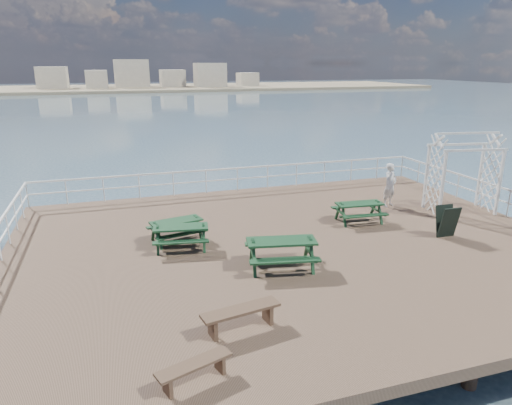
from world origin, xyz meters
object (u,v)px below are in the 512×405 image
(picnic_table_c, at_px, (359,208))
(trellis_arbor, at_px, (463,177))
(picnic_table_b, at_px, (181,232))
(flat_bench_far, at_px, (194,368))
(picnic_table_a, at_px, (176,226))
(flat_bench_near, at_px, (241,314))
(person, at_px, (390,185))
(picnic_table_d, at_px, (281,248))

(picnic_table_c, relative_size, trellis_arbor, 0.58)
(picnic_table_b, xyz_separation_m, flat_bench_far, (-0.76, -6.51, -0.22))
(flat_bench_far, distance_m, trellis_arbor, 13.84)
(picnic_table_a, distance_m, flat_bench_far, 7.21)
(picnic_table_a, bearing_deg, flat_bench_near, -96.65)
(flat_bench_far, bearing_deg, picnic_table_b, 64.72)
(picnic_table_b, height_order, flat_bench_far, picnic_table_b)
(flat_bench_near, bearing_deg, person, 29.89)
(picnic_table_d, bearing_deg, picnic_table_b, 148.48)
(picnic_table_c, relative_size, picnic_table_d, 0.81)
(picnic_table_c, bearing_deg, trellis_arbor, 4.30)
(picnic_table_b, xyz_separation_m, trellis_arbor, (11.15, 0.48, 0.87))
(picnic_table_a, height_order, picnic_table_b, picnic_table_b)
(picnic_table_b, relative_size, flat_bench_far, 1.28)
(picnic_table_d, relative_size, person, 1.25)
(trellis_arbor, relative_size, person, 1.75)
(flat_bench_near, bearing_deg, picnic_table_b, 86.02)
(flat_bench_near, distance_m, person, 10.86)
(picnic_table_b, bearing_deg, picnic_table_d, -33.15)
(picnic_table_a, relative_size, flat_bench_far, 1.29)
(picnic_table_a, bearing_deg, picnic_table_c, -13.64)
(person, bearing_deg, flat_bench_near, -160.73)
(picnic_table_a, xyz_separation_m, picnic_table_b, (0.05, -0.66, 0.01))
(trellis_arbor, bearing_deg, picnic_table_c, -170.38)
(picnic_table_c, relative_size, flat_bench_near, 0.99)
(picnic_table_d, relative_size, flat_bench_near, 1.22)
(flat_bench_near, height_order, flat_bench_far, flat_bench_near)
(flat_bench_far, relative_size, trellis_arbor, 0.47)
(picnic_table_a, xyz_separation_m, picnic_table_d, (2.57, -2.99, 0.09))
(person, bearing_deg, picnic_table_a, 167.18)
(picnic_table_b, distance_m, flat_bench_far, 6.55)
(picnic_table_b, relative_size, flat_bench_near, 1.04)
(picnic_table_b, relative_size, trellis_arbor, 0.61)
(picnic_table_b, relative_size, picnic_table_d, 0.85)
(picnic_table_d, relative_size, flat_bench_far, 1.50)
(flat_bench_far, xyz_separation_m, person, (9.61, 8.40, 0.59))
(picnic_table_c, distance_m, trellis_arbor, 4.55)
(picnic_table_c, xyz_separation_m, person, (2.17, 1.36, 0.37))
(picnic_table_b, bearing_deg, flat_bench_near, -74.47)
(picnic_table_d, height_order, flat_bench_far, picnic_table_d)
(picnic_table_c, distance_m, flat_bench_far, 10.24)
(picnic_table_b, distance_m, trellis_arbor, 11.19)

